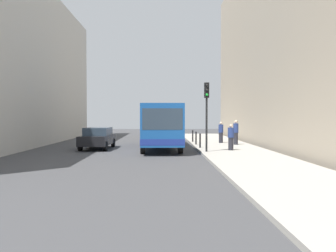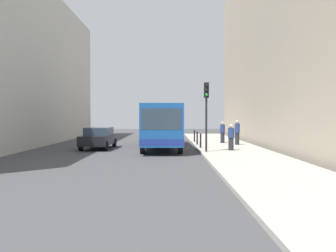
# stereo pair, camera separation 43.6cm
# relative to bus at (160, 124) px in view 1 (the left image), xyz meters

# --- Properties ---
(ground_plane) EXTENTS (80.00, 80.00, 0.00)m
(ground_plane) POSITION_rel_bus_xyz_m (-0.77, -2.22, -1.73)
(ground_plane) COLOR #424244
(sidewalk) EXTENTS (4.40, 40.00, 0.15)m
(sidewalk) POSITION_rel_bus_xyz_m (4.63, -2.22, -1.65)
(sidewalk) COLOR #ADA89E
(sidewalk) RESTS_ON ground
(building_right) EXTENTS (7.00, 32.00, 15.51)m
(building_right) POSITION_rel_bus_xyz_m (10.73, 1.78, 6.03)
(building_right) COLOR #B2A38C
(building_right) RESTS_ON ground
(bus) EXTENTS (2.83, 11.09, 3.00)m
(bus) POSITION_rel_bus_xyz_m (0.00, 0.00, 0.00)
(bus) COLOR #19519E
(bus) RESTS_ON ground
(car_beside_bus) EXTENTS (1.98, 4.46, 1.48)m
(car_beside_bus) POSITION_rel_bus_xyz_m (-4.29, -0.68, -0.94)
(car_beside_bus) COLOR black
(car_beside_bus) RESTS_ON ground
(traffic_light) EXTENTS (0.28, 0.33, 4.10)m
(traffic_light) POSITION_rel_bus_xyz_m (2.78, -4.25, 1.28)
(traffic_light) COLOR black
(traffic_light) RESTS_ON sidewalk
(bollard_near) EXTENTS (0.11, 0.11, 0.95)m
(bollard_near) POSITION_rel_bus_xyz_m (2.68, -1.61, -1.10)
(bollard_near) COLOR black
(bollard_near) RESTS_ON sidewalk
(bollard_mid) EXTENTS (0.11, 0.11, 0.95)m
(bollard_mid) POSITION_rel_bus_xyz_m (2.68, 1.22, -1.10)
(bollard_mid) COLOR black
(bollard_mid) RESTS_ON sidewalk
(bollard_far) EXTENTS (0.11, 0.11, 0.95)m
(bollard_far) POSITION_rel_bus_xyz_m (2.68, 4.05, -1.10)
(bollard_far) COLOR black
(bollard_far) RESTS_ON sidewalk
(pedestrian_near_signal) EXTENTS (0.38, 0.38, 1.61)m
(pedestrian_near_signal) POSITION_rel_bus_xyz_m (4.41, -3.37, -0.78)
(pedestrian_near_signal) COLOR #26262D
(pedestrian_near_signal) RESTS_ON sidewalk
(pedestrian_mid_sidewalk) EXTENTS (0.38, 0.38, 1.81)m
(pedestrian_mid_sidewalk) POSITION_rel_bus_xyz_m (5.61, 0.97, -0.67)
(pedestrian_mid_sidewalk) COLOR #26262D
(pedestrian_mid_sidewalk) RESTS_ON sidewalk
(pedestrian_far_sidewalk) EXTENTS (0.38, 0.38, 1.67)m
(pedestrian_far_sidewalk) POSITION_rel_bus_xyz_m (4.81, 2.82, -0.75)
(pedestrian_far_sidewalk) COLOR #26262D
(pedestrian_far_sidewalk) RESTS_ON sidewalk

